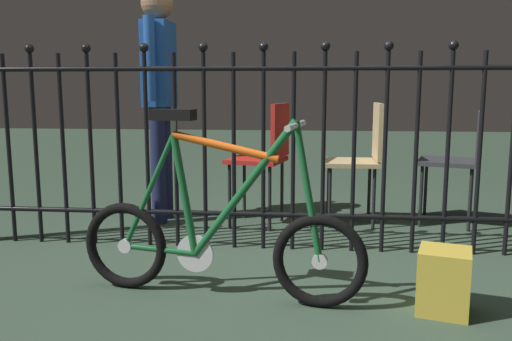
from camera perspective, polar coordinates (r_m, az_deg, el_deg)
name	(u,v)px	position (r m, az deg, el deg)	size (l,w,h in m)	color
ground_plane	(281,285)	(2.68, 2.73, -12.36)	(20.00, 20.00, 0.00)	#314435
iron_fence	(276,142)	(3.13, 2.15, 3.08)	(3.92, 0.07, 1.30)	black
bicycle	(217,236)	(2.45, -4.25, -7.13)	(1.37, 0.40, 0.88)	black
chair_red	(267,151)	(3.70, 1.16, 2.10)	(0.45, 0.45, 0.87)	black
chair_tan	(363,152)	(3.82, 11.54, 1.98)	(0.39, 0.38, 0.87)	black
chair_charcoal	(460,155)	(3.98, 21.35, 1.58)	(0.51, 0.51, 0.82)	black
person_visitor	(159,83)	(3.87, -10.46, 9.31)	(0.23, 0.48, 1.68)	#191E3F
display_crate	(444,281)	(2.47, 19.76, -11.25)	(0.21, 0.21, 0.28)	#B29933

